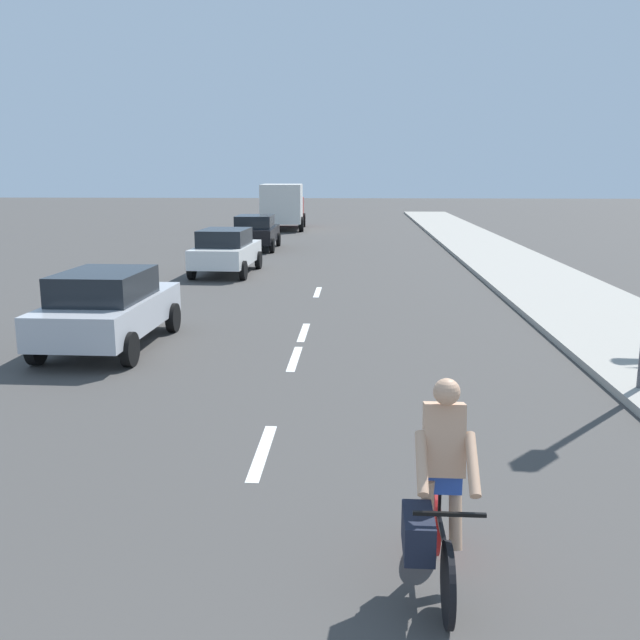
% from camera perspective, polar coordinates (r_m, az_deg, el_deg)
% --- Properties ---
extents(ground_plane, '(160.00, 160.00, 0.00)m').
position_cam_1_polar(ground_plane, '(20.60, -0.18, 2.37)').
color(ground_plane, '#423F3D').
extents(sidewalk_strip, '(3.60, 80.00, 0.14)m').
position_cam_1_polar(sidewalk_strip, '(23.28, 17.70, 3.09)').
color(sidewalk_strip, '#9E998E').
rests_on(sidewalk_strip, ground).
extents(lane_stripe_2, '(0.16, 1.80, 0.01)m').
position_cam_1_polar(lane_stripe_2, '(8.90, -4.76, -10.75)').
color(lane_stripe_2, white).
rests_on(lane_stripe_2, ground).
extents(lane_stripe_3, '(0.16, 1.80, 0.01)m').
position_cam_1_polar(lane_stripe_3, '(13.13, -2.10, -3.19)').
color(lane_stripe_3, white).
rests_on(lane_stripe_3, ground).
extents(lane_stripe_4, '(0.16, 1.80, 0.01)m').
position_cam_1_polar(lane_stripe_4, '(15.27, -1.35, -1.02)').
color(lane_stripe_4, white).
rests_on(lane_stripe_4, ground).
extents(lane_stripe_5, '(0.16, 1.80, 0.01)m').
position_cam_1_polar(lane_stripe_5, '(20.46, -0.20, 2.32)').
color(lane_stripe_5, white).
rests_on(lane_stripe_5, ground).
extents(cyclist, '(0.62, 1.71, 1.82)m').
position_cam_1_polar(cyclist, '(5.97, 9.65, -14.06)').
color(cyclist, black).
rests_on(cyclist, ground).
extents(parked_car_silver, '(1.98, 4.19, 1.57)m').
position_cam_1_polar(parked_car_silver, '(14.42, -17.03, 1.07)').
color(parked_car_silver, '#B7BABF').
rests_on(parked_car_silver, ground).
extents(parked_car_white, '(2.04, 4.20, 1.57)m').
position_cam_1_polar(parked_car_white, '(24.34, -7.74, 5.73)').
color(parked_car_white, white).
rests_on(parked_car_white, ground).
extents(parked_car_black, '(2.06, 4.36, 1.57)m').
position_cam_1_polar(parked_car_black, '(32.26, -5.33, 7.30)').
color(parked_car_black, black).
rests_on(parked_car_black, ground).
extents(delivery_truck, '(2.90, 6.34, 2.80)m').
position_cam_1_polar(delivery_truck, '(43.85, -3.08, 9.42)').
color(delivery_truck, maroon).
rests_on(delivery_truck, ground).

